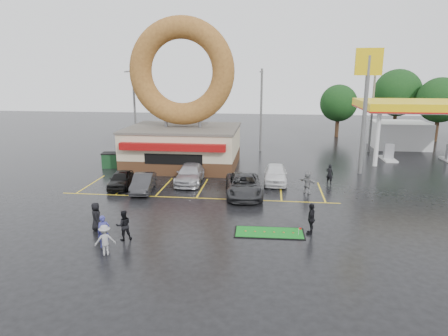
# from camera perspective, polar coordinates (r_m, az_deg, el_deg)

# --- Properties ---
(ground) EXTENTS (120.00, 120.00, 0.00)m
(ground) POSITION_cam_1_polar(r_m,az_deg,el_deg) (25.30, -5.41, -6.67)
(ground) COLOR black
(ground) RESTS_ON ground
(donut_shop) EXTENTS (10.20, 8.70, 13.50)m
(donut_shop) POSITION_cam_1_polar(r_m,az_deg,el_deg) (37.28, -5.93, 7.02)
(donut_shop) COLOR #472B19
(donut_shop) RESTS_ON ground
(gas_station) EXTENTS (12.30, 13.65, 5.90)m
(gas_station) POSITION_cam_1_polar(r_m,az_deg,el_deg) (46.81, 25.39, 6.20)
(gas_station) COLOR silver
(gas_station) RESTS_ON ground
(shell_sign) EXTENTS (2.20, 0.36, 10.60)m
(shell_sign) POSITION_cam_1_polar(r_m,az_deg,el_deg) (36.05, 19.72, 10.72)
(shell_sign) COLOR slate
(shell_sign) RESTS_ON ground
(streetlight_left) EXTENTS (0.40, 2.21, 9.00)m
(streetlight_left) POSITION_cam_1_polar(r_m,az_deg,el_deg) (45.83, -12.69, 8.42)
(streetlight_left) COLOR slate
(streetlight_left) RESTS_ON ground
(streetlight_mid) EXTENTS (0.40, 2.21, 9.00)m
(streetlight_mid) POSITION_cam_1_polar(r_m,az_deg,el_deg) (44.27, 5.33, 8.51)
(streetlight_mid) COLOR slate
(streetlight_mid) RESTS_ON ground
(streetlight_right) EXTENTS (0.40, 2.21, 9.00)m
(streetlight_right) POSITION_cam_1_polar(r_m,az_deg,el_deg) (46.54, 20.45, 7.97)
(streetlight_right) COLOR slate
(streetlight_right) RESTS_ON ground
(tree_far_a) EXTENTS (5.60, 5.60, 8.00)m
(tree_far_a) POSITION_cam_1_polar(r_m,az_deg,el_deg) (57.22, 28.48, 8.52)
(tree_far_a) COLOR #332114
(tree_far_a) RESTS_ON ground
(tree_far_c) EXTENTS (6.30, 6.30, 9.00)m
(tree_far_c) POSITION_cam_1_polar(r_m,az_deg,el_deg) (59.66, 23.54, 9.82)
(tree_far_c) COLOR #332114
(tree_far_c) RESTS_ON ground
(tree_far_d) EXTENTS (4.90, 4.90, 7.00)m
(tree_far_d) POSITION_cam_1_polar(r_m,az_deg,el_deg) (56.02, 16.05, 8.89)
(tree_far_d) COLOR #332114
(tree_far_d) RESTS_ON ground
(car_black) EXTENTS (1.97, 3.92, 1.28)m
(car_black) POSITION_cam_1_polar(r_m,az_deg,el_deg) (31.75, -14.51, -1.58)
(car_black) COLOR black
(car_black) RESTS_ON ground
(car_dgrey) EXTENTS (1.90, 4.14, 1.31)m
(car_dgrey) POSITION_cam_1_polar(r_m,az_deg,el_deg) (30.34, -11.45, -2.09)
(car_dgrey) COLOR #29282B
(car_dgrey) RESTS_ON ground
(car_silver) EXTENTS (2.19, 5.01, 1.43)m
(car_silver) POSITION_cam_1_polar(r_m,az_deg,el_deg) (32.19, -4.87, -0.83)
(car_silver) COLOR #A4A4A9
(car_silver) RESTS_ON ground
(car_grey) EXTENTS (3.16, 5.68, 1.50)m
(car_grey) POSITION_cam_1_polar(r_m,az_deg,el_deg) (28.78, 2.82, -2.50)
(car_grey) COLOR #2B2B2E
(car_grey) RESTS_ON ground
(car_white) EXTENTS (1.82, 4.46, 1.52)m
(car_white) POSITION_cam_1_polar(r_m,az_deg,el_deg) (32.18, 7.36, -0.82)
(car_white) COLOR white
(car_white) RESTS_ON ground
(person_blue) EXTENTS (0.72, 0.62, 1.67)m
(person_blue) POSITION_cam_1_polar(r_m,az_deg,el_deg) (21.46, -16.82, -8.67)
(person_blue) COLOR navy
(person_blue) RESTS_ON ground
(person_blackjkt) EXTENTS (1.00, 0.94, 1.65)m
(person_blackjkt) POSITION_cam_1_polar(r_m,az_deg,el_deg) (22.03, -14.14, -7.94)
(person_blackjkt) COLOR black
(person_blackjkt) RESTS_ON ground
(person_hoodie) EXTENTS (1.14, 0.92, 1.54)m
(person_hoodie) POSITION_cam_1_polar(r_m,az_deg,el_deg) (20.60, -16.64, -9.82)
(person_hoodie) COLOR gray
(person_hoodie) RESTS_ON ground
(person_bystander) EXTENTS (0.79, 0.94, 1.64)m
(person_bystander) POSITION_cam_1_polar(r_m,az_deg,el_deg) (23.70, -17.81, -6.62)
(person_bystander) COLOR black
(person_bystander) RESTS_ON ground
(person_cameraman) EXTENTS (0.64, 1.11, 1.77)m
(person_cameraman) POSITION_cam_1_polar(r_m,az_deg,el_deg) (22.60, 12.35, -7.10)
(person_cameraman) COLOR black
(person_cameraman) RESTS_ON ground
(person_walker_near) EXTENTS (1.48, 1.34, 1.64)m
(person_walker_near) POSITION_cam_1_polar(r_m,az_deg,el_deg) (29.85, 11.84, -2.05)
(person_walker_near) COLOR gray
(person_walker_near) RESTS_ON ground
(person_walker_far) EXTENTS (0.69, 0.62, 1.59)m
(person_walker_far) POSITION_cam_1_polar(r_m,az_deg,el_deg) (32.76, 14.85, -0.85)
(person_walker_far) COLOR black
(person_walker_far) RESTS_ON ground
(dumpster) EXTENTS (1.97, 1.48, 1.30)m
(dumpster) POSITION_cam_1_polar(r_m,az_deg,el_deg) (38.59, -15.60, 1.06)
(dumpster) COLOR #194322
(dumpster) RESTS_ON ground
(putting_green) EXTENTS (3.92, 1.78, 0.49)m
(putting_green) POSITION_cam_1_polar(r_m,az_deg,el_deg) (22.63, 6.48, -9.16)
(putting_green) COLOR black
(putting_green) RESTS_ON ground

